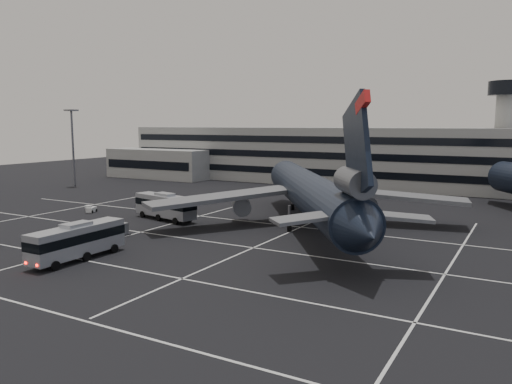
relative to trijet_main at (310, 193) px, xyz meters
The scene contains 10 objects.
ground 22.77m from the trijet_main, 127.99° to the right, with size 260.00×260.00×0.00m, color black.
lane_markings 21.65m from the trijet_main, 127.16° to the right, with size 90.00×55.62×0.01m.
terminal 56.21m from the trijet_main, 107.17° to the left, with size 125.00×26.00×24.00m.
hills 153.58m from the trijet_main, 88.36° to the left, with size 352.00×180.00×44.00m.
lightpole_left 71.15m from the trijet_main, 165.67° to the left, with size 2.40×2.40×18.28m.
trijet_main is the anchor object (origin of this frame).
bus_near 31.97m from the trijet_main, 120.01° to the right, with size 3.02×11.81×4.16m.
bus_far 23.19m from the trijet_main, 168.42° to the right, with size 12.29×5.36×4.23m.
tug_a 38.44m from the trijet_main, behind, with size 1.77×2.22×1.26m.
uld_cluster 30.10m from the trijet_main, 141.91° to the right, with size 8.13×8.96×1.70m.
Camera 1 is at (41.15, -47.20, 14.88)m, focal length 35.00 mm.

